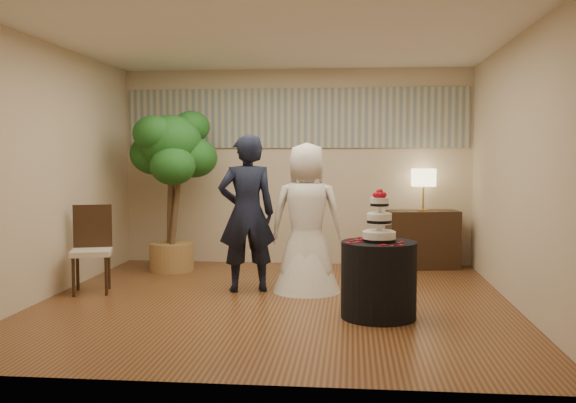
# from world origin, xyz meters

# --- Properties ---
(floor) EXTENTS (5.00, 5.00, 0.00)m
(floor) POSITION_xyz_m (0.00, 0.00, 0.00)
(floor) COLOR brown
(floor) RESTS_ON ground
(ceiling) EXTENTS (5.00, 5.00, 0.00)m
(ceiling) POSITION_xyz_m (0.00, 0.00, 2.80)
(ceiling) COLOR white
(ceiling) RESTS_ON wall_back
(wall_back) EXTENTS (5.00, 0.06, 2.80)m
(wall_back) POSITION_xyz_m (0.00, 2.50, 1.40)
(wall_back) COLOR beige
(wall_back) RESTS_ON ground
(wall_front) EXTENTS (5.00, 0.06, 2.80)m
(wall_front) POSITION_xyz_m (0.00, -2.50, 1.40)
(wall_front) COLOR beige
(wall_front) RESTS_ON ground
(wall_left) EXTENTS (0.06, 5.00, 2.80)m
(wall_left) POSITION_xyz_m (-2.50, 0.00, 1.40)
(wall_left) COLOR beige
(wall_left) RESTS_ON ground
(wall_right) EXTENTS (0.06, 5.00, 2.80)m
(wall_right) POSITION_xyz_m (2.50, 0.00, 1.40)
(wall_right) COLOR beige
(wall_right) RESTS_ON ground
(mural_border) EXTENTS (4.90, 0.02, 0.85)m
(mural_border) POSITION_xyz_m (0.00, 2.48, 2.10)
(mural_border) COLOR gray
(mural_border) RESTS_ON wall_back
(groom) EXTENTS (0.76, 0.61, 1.81)m
(groom) POSITION_xyz_m (-0.39, 0.51, 0.90)
(groom) COLOR black
(groom) RESTS_ON floor
(bride) EXTENTS (0.85, 0.79, 1.71)m
(bride) POSITION_xyz_m (0.30, 0.57, 0.86)
(bride) COLOR white
(bride) RESTS_ON floor
(cake_table) EXTENTS (0.73, 0.73, 0.74)m
(cake_table) POSITION_xyz_m (1.08, -0.57, 0.37)
(cake_table) COLOR black
(cake_table) RESTS_ON floor
(wedding_cake) EXTENTS (0.32, 0.32, 0.51)m
(wedding_cake) POSITION_xyz_m (1.08, -0.57, 0.99)
(wedding_cake) COLOR white
(wedding_cake) RESTS_ON cake_table
(console) EXTENTS (1.02, 0.58, 0.80)m
(console) POSITION_xyz_m (1.80, 2.25, 0.40)
(console) COLOR black
(console) RESTS_ON floor
(table_lamp) EXTENTS (0.31, 0.31, 0.58)m
(table_lamp) POSITION_xyz_m (1.80, 2.25, 1.09)
(table_lamp) COLOR beige
(table_lamp) RESTS_ON console
(ficus_tree) EXTENTS (1.35, 1.35, 2.22)m
(ficus_tree) POSITION_xyz_m (-1.62, 1.70, 1.11)
(ficus_tree) COLOR #1D571C
(ficus_tree) RESTS_ON floor
(side_chair) EXTENTS (0.57, 0.59, 0.99)m
(side_chair) POSITION_xyz_m (-2.13, 0.24, 0.50)
(side_chair) COLOR black
(side_chair) RESTS_ON floor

